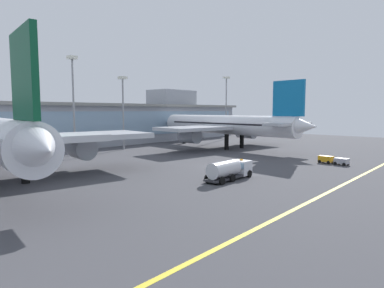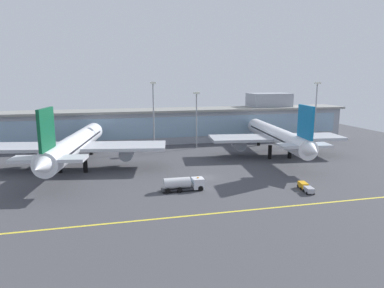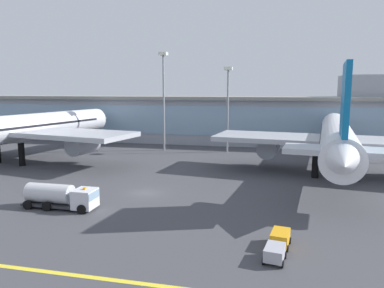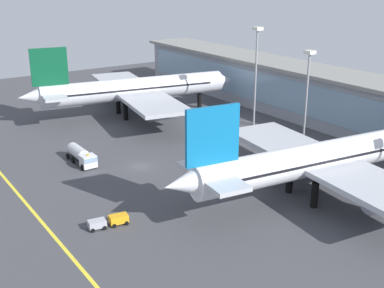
{
  "view_description": "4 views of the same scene",
  "coord_description": "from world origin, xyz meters",
  "px_view_note": "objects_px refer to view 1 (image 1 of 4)",
  "views": [
    {
      "loc": [
        -48.45,
        -36.52,
        10.14
      ],
      "look_at": [
        3.0,
        8.39,
        3.41
      ],
      "focal_mm": 31.83,
      "sensor_mm": 36.0,
      "label": 1
    },
    {
      "loc": [
        -22.96,
        -77.62,
        23.63
      ],
      "look_at": [
        -1.45,
        9.22,
        6.53
      ],
      "focal_mm": 32.74,
      "sensor_mm": 36.0,
      "label": 2
    },
    {
      "loc": [
        16.77,
        -44.93,
        13.98
      ],
      "look_at": [
        5.52,
        4.12,
        6.35
      ],
      "focal_mm": 33.73,
      "sensor_mm": 36.0,
      "label": 3
    },
    {
      "loc": [
        75.45,
        -40.39,
        33.86
      ],
      "look_at": [
        5.89,
        7.34,
        4.57
      ],
      "focal_mm": 46.92,
      "sensor_mm": 36.0,
      "label": 4
    }
  ],
  "objects_px": {
    "fuel_tanker_truck": "(230,169)",
    "baggage_tug_near": "(333,160)",
    "apron_light_mast_centre": "(123,100)",
    "apron_light_mast_east": "(73,90)",
    "airliner_near_right": "(226,125)",
    "apron_light_mast_west": "(226,98)"
  },
  "relations": [
    {
      "from": "apron_light_mast_centre",
      "to": "apron_light_mast_east",
      "type": "xyz_separation_m",
      "value": [
        -14.54,
        -1.03,
        1.9
      ]
    },
    {
      "from": "fuel_tanker_truck",
      "to": "apron_light_mast_east",
      "type": "height_order",
      "value": "apron_light_mast_east"
    },
    {
      "from": "apron_light_mast_east",
      "to": "fuel_tanker_truck",
      "type": "bearing_deg",
      "value": -89.22
    },
    {
      "from": "apron_light_mast_centre",
      "to": "airliner_near_right",
      "type": "bearing_deg",
      "value": -41.87
    },
    {
      "from": "airliner_near_right",
      "to": "baggage_tug_near",
      "type": "height_order",
      "value": "airliner_near_right"
    },
    {
      "from": "airliner_near_right",
      "to": "fuel_tanker_truck",
      "type": "xyz_separation_m",
      "value": [
        -34.22,
        -25.25,
        -4.67
      ]
    },
    {
      "from": "apron_light_mast_east",
      "to": "baggage_tug_near",
      "type": "bearing_deg",
      "value": -62.5
    },
    {
      "from": "baggage_tug_near",
      "to": "apron_light_mast_east",
      "type": "relative_size",
      "value": 0.26
    },
    {
      "from": "fuel_tanker_truck",
      "to": "apron_light_mast_east",
      "type": "relative_size",
      "value": 0.41
    },
    {
      "from": "apron_light_mast_west",
      "to": "apron_light_mast_centre",
      "type": "relative_size",
      "value": 1.16
    },
    {
      "from": "fuel_tanker_truck",
      "to": "baggage_tug_near",
      "type": "height_order",
      "value": "fuel_tanker_truck"
    },
    {
      "from": "apron_light_mast_west",
      "to": "apron_light_mast_east",
      "type": "distance_m",
      "value": 58.58
    },
    {
      "from": "apron_light_mast_centre",
      "to": "fuel_tanker_truck",
      "type": "bearing_deg",
      "value": -107.84
    },
    {
      "from": "apron_light_mast_centre",
      "to": "baggage_tug_near",
      "type": "bearing_deg",
      "value": -77.71
    },
    {
      "from": "airliner_near_right",
      "to": "apron_light_mast_west",
      "type": "bearing_deg",
      "value": -47.43
    },
    {
      "from": "airliner_near_right",
      "to": "apron_light_mast_centre",
      "type": "relative_size",
      "value": 2.81
    },
    {
      "from": "apron_light_mast_centre",
      "to": "apron_light_mast_east",
      "type": "relative_size",
      "value": 0.85
    },
    {
      "from": "baggage_tug_near",
      "to": "apron_light_mast_west",
      "type": "xyz_separation_m",
      "value": [
        33.17,
        48.52,
        13.74
      ]
    },
    {
      "from": "fuel_tanker_truck",
      "to": "apron_light_mast_west",
      "type": "distance_m",
      "value": 72.83
    },
    {
      "from": "fuel_tanker_truck",
      "to": "apron_light_mast_east",
      "type": "xyz_separation_m",
      "value": [
        -0.58,
        42.38,
        13.18
      ]
    },
    {
      "from": "fuel_tanker_truck",
      "to": "baggage_tug_near",
      "type": "relative_size",
      "value": 1.57
    },
    {
      "from": "airliner_near_right",
      "to": "apron_light_mast_east",
      "type": "distance_m",
      "value": 39.7
    }
  ]
}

